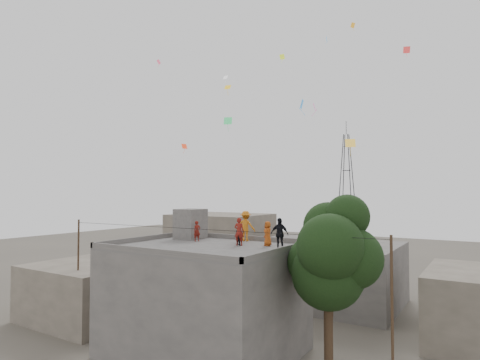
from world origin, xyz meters
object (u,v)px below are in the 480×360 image
object	(u,v)px
person_red_adult	(239,232)
tree	(332,255)
stair_head_box	(190,224)
transmission_tower	(347,194)
person_dark_adult	(279,234)

from	to	relation	value
person_red_adult	tree	bearing A→B (deg)	162.46
stair_head_box	transmission_tower	size ratio (longest dim) A/B	0.10
stair_head_box	transmission_tower	world-z (taller)	transmission_tower
tree	stair_head_box	bearing A→B (deg)	169.26
stair_head_box	person_red_adult	distance (m)	4.90
tree	person_dark_adult	xyz separation A→B (m)	(-2.97, 0.19, 0.86)
tree	transmission_tower	size ratio (longest dim) A/B	0.45
stair_head_box	tree	xyz separation A→B (m)	(10.57, -2.00, -1.00)
person_dark_adult	person_red_adult	bearing A→B (deg)	166.79
tree	transmission_tower	xyz separation A→B (m)	(-11.37, 39.40, 2.97)
stair_head_box	person_dark_adult	bearing A→B (deg)	-13.43
stair_head_box	tree	world-z (taller)	tree
transmission_tower	person_dark_adult	bearing A→B (deg)	-77.91
transmission_tower	person_red_adult	size ratio (longest dim) A/B	12.27
stair_head_box	person_dark_adult	xyz separation A→B (m)	(7.60, -1.82, -0.13)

